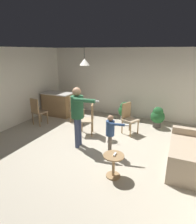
{
  "coord_description": "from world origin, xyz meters",
  "views": [
    {
      "loc": [
        2.19,
        -4.11,
        2.59
      ],
      "look_at": [
        0.17,
        0.31,
        1.0
      ],
      "focal_mm": 30.28,
      "sensor_mm": 36.0,
      "label": 1
    }
  ],
  "objects_px": {
    "dining_chair_spare": "(38,111)",
    "side_table_by_couch": "(113,163)",
    "kitchen_counter": "(58,104)",
    "dining_chair_near_wall": "(89,118)",
    "potted_plant_corner": "(158,116)",
    "potted_plant_by_wall": "(124,110)",
    "spare_remote_on_table": "(115,154)",
    "person_child": "(111,131)",
    "person_adult": "(78,111)",
    "couch_floral": "(192,153)",
    "dining_chair_centre_back": "(129,117)",
    "dining_chair_by_counter": "(75,108)"
  },
  "relations": [
    {
      "from": "person_child",
      "to": "dining_chair_centre_back",
      "type": "xyz_separation_m",
      "value": [
        0.05,
        1.51,
        -0.13
      ]
    },
    {
      "from": "side_table_by_couch",
      "to": "person_adult",
      "type": "relative_size",
      "value": 0.31
    },
    {
      "from": "dining_chair_spare",
      "to": "side_table_by_couch",
      "type": "bearing_deg",
      "value": -16.69
    },
    {
      "from": "side_table_by_couch",
      "to": "kitchen_counter",
      "type": "bearing_deg",
      "value": 140.68
    },
    {
      "from": "side_table_by_couch",
      "to": "couch_floral",
      "type": "bearing_deg",
      "value": 36.4
    },
    {
      "from": "dining_chair_near_wall",
      "to": "couch_floral",
      "type": "bearing_deg",
      "value": -122.72
    },
    {
      "from": "dining_chair_by_counter",
      "to": "person_adult",
      "type": "bearing_deg",
      "value": 42.99
    },
    {
      "from": "dining_chair_near_wall",
      "to": "dining_chair_spare",
      "type": "relative_size",
      "value": 1.0
    },
    {
      "from": "couch_floral",
      "to": "dining_chair_centre_back",
      "type": "bearing_deg",
      "value": 55.45
    },
    {
      "from": "side_table_by_couch",
      "to": "person_adult",
      "type": "distance_m",
      "value": 1.77
    },
    {
      "from": "couch_floral",
      "to": "side_table_by_couch",
      "type": "bearing_deg",
      "value": 125.46
    },
    {
      "from": "side_table_by_couch",
      "to": "dining_chair_by_counter",
      "type": "bearing_deg",
      "value": 134.21
    },
    {
      "from": "person_adult",
      "to": "dining_chair_centre_back",
      "type": "bearing_deg",
      "value": 137.35
    },
    {
      "from": "person_child",
      "to": "potted_plant_corner",
      "type": "height_order",
      "value": "person_child"
    },
    {
      "from": "dining_chair_centre_back",
      "to": "person_child",
      "type": "bearing_deg",
      "value": 24.82
    },
    {
      "from": "kitchen_counter",
      "to": "person_adult",
      "type": "bearing_deg",
      "value": -42.77
    },
    {
      "from": "kitchen_counter",
      "to": "dining_chair_centre_back",
      "type": "height_order",
      "value": "dining_chair_centre_back"
    },
    {
      "from": "dining_chair_spare",
      "to": "potted_plant_by_wall",
      "type": "relative_size",
      "value": 1.38
    },
    {
      "from": "dining_chair_near_wall",
      "to": "dining_chair_centre_back",
      "type": "relative_size",
      "value": 1.0
    },
    {
      "from": "couch_floral",
      "to": "person_adult",
      "type": "bearing_deg",
      "value": 93.55
    },
    {
      "from": "kitchen_counter",
      "to": "potted_plant_corner",
      "type": "height_order",
      "value": "kitchen_counter"
    },
    {
      "from": "couch_floral",
      "to": "dining_chair_near_wall",
      "type": "xyz_separation_m",
      "value": [
        -2.97,
        0.61,
        0.21
      ]
    },
    {
      "from": "potted_plant_corner",
      "to": "potted_plant_by_wall",
      "type": "relative_size",
      "value": 1.02
    },
    {
      "from": "dining_chair_near_wall",
      "to": "potted_plant_corner",
      "type": "xyz_separation_m",
      "value": [
        1.91,
        1.52,
        -0.14
      ]
    },
    {
      "from": "dining_chair_by_counter",
      "to": "potted_plant_corner",
      "type": "bearing_deg",
      "value": 114.05
    },
    {
      "from": "kitchen_counter",
      "to": "dining_chair_near_wall",
      "type": "xyz_separation_m",
      "value": [
        2.04,
        -1.15,
        0.07
      ]
    },
    {
      "from": "person_adult",
      "to": "dining_chair_spare",
      "type": "xyz_separation_m",
      "value": [
        -2.12,
        0.78,
        -0.5
      ]
    },
    {
      "from": "kitchen_counter",
      "to": "person_child",
      "type": "xyz_separation_m",
      "value": [
        3.12,
        -2.05,
        0.19
      ]
    },
    {
      "from": "couch_floral",
      "to": "spare_remote_on_table",
      "type": "relative_size",
      "value": 13.95
    },
    {
      "from": "potted_plant_corner",
      "to": "potted_plant_by_wall",
      "type": "xyz_separation_m",
      "value": [
        -1.26,
        0.19,
        -0.01
      ]
    },
    {
      "from": "potted_plant_by_wall",
      "to": "dining_chair_near_wall",
      "type": "bearing_deg",
      "value": -111.1
    },
    {
      "from": "side_table_by_couch",
      "to": "dining_chair_near_wall",
      "type": "xyz_separation_m",
      "value": [
        -1.46,
        1.72,
        0.22
      ]
    },
    {
      "from": "dining_chair_near_wall",
      "to": "kitchen_counter",
      "type": "bearing_deg",
      "value": 39.43
    },
    {
      "from": "couch_floral",
      "to": "dining_chair_by_counter",
      "type": "relative_size",
      "value": 1.81
    },
    {
      "from": "dining_chair_near_wall",
      "to": "spare_remote_on_table",
      "type": "bearing_deg",
      "value": -160.13
    },
    {
      "from": "dining_chair_by_counter",
      "to": "potted_plant_corner",
      "type": "xyz_separation_m",
      "value": [
        2.87,
        0.75,
        -0.14
      ]
    },
    {
      "from": "dining_chair_centre_back",
      "to": "potted_plant_by_wall",
      "type": "height_order",
      "value": "dining_chair_centre_back"
    },
    {
      "from": "dining_chair_near_wall",
      "to": "potted_plant_corner",
      "type": "distance_m",
      "value": 2.45
    },
    {
      "from": "kitchen_counter",
      "to": "person_adult",
      "type": "xyz_separation_m",
      "value": [
        2.15,
        -1.99,
        0.57
      ]
    },
    {
      "from": "kitchen_counter",
      "to": "dining_chair_centre_back",
      "type": "distance_m",
      "value": 3.22
    },
    {
      "from": "kitchen_counter",
      "to": "spare_remote_on_table",
      "type": "distance_m",
      "value": 4.54
    },
    {
      "from": "couch_floral",
      "to": "potted_plant_by_wall",
      "type": "xyz_separation_m",
      "value": [
        -2.31,
        2.32,
        0.07
      ]
    },
    {
      "from": "kitchen_counter",
      "to": "side_table_by_couch",
      "type": "relative_size",
      "value": 2.42
    },
    {
      "from": "dining_chair_centre_back",
      "to": "potted_plant_corner",
      "type": "bearing_deg",
      "value": 165.65
    },
    {
      "from": "dining_chair_by_counter",
      "to": "dining_chair_spare",
      "type": "xyz_separation_m",
      "value": [
        -1.06,
        -0.82,
        0.0
      ]
    },
    {
      "from": "person_child",
      "to": "dining_chair_by_counter",
      "type": "bearing_deg",
      "value": -141.5
    },
    {
      "from": "dining_chair_spare",
      "to": "potted_plant_by_wall",
      "type": "height_order",
      "value": "dining_chair_spare"
    },
    {
      "from": "person_adult",
      "to": "dining_chair_near_wall",
      "type": "height_order",
      "value": "person_adult"
    },
    {
      "from": "kitchen_counter",
      "to": "person_child",
      "type": "relative_size",
      "value": 1.16
    },
    {
      "from": "spare_remote_on_table",
      "to": "potted_plant_by_wall",
      "type": "bearing_deg",
      "value": 103.57
    }
  ]
}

